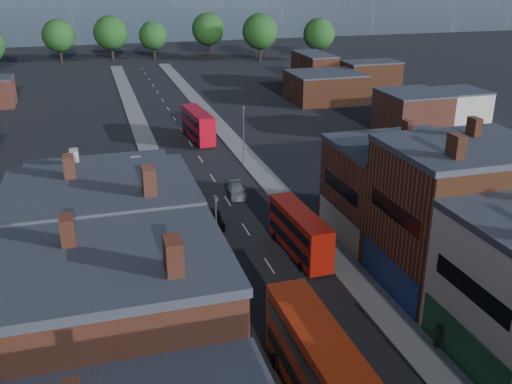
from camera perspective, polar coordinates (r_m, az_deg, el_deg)
pavement_west at (r=66.60m, az=-8.71°, el=-0.83°), size 3.00×200.00×0.12m
pavement_east at (r=69.26m, az=1.98°, el=0.32°), size 3.00×200.00×0.12m
lamp_post_2 at (r=46.85m, az=-3.95°, el=-4.36°), size 0.25×0.70×8.12m
lamp_post_3 at (r=76.55m, az=-1.26°, el=6.07°), size 0.25×0.70×8.12m
bus_0 at (r=36.00m, az=6.29°, el=-16.89°), size 3.20×12.20×5.26m
bus_1 at (r=53.10m, az=4.38°, el=-3.96°), size 2.93×10.09×4.31m
bus_2 at (r=88.96m, az=-5.84°, el=6.73°), size 3.40×11.05×4.70m
car_2 at (r=59.36m, az=-4.39°, el=-2.86°), size 2.55×4.95×1.34m
car_3 at (r=67.14m, az=-1.93°, el=0.16°), size 2.30×4.67×1.31m
ped_1 at (r=38.59m, az=-1.36°, el=-17.09°), size 0.99×0.69×1.86m
ped_3 at (r=43.18m, az=17.64°, el=-13.49°), size 0.72×1.20×1.91m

